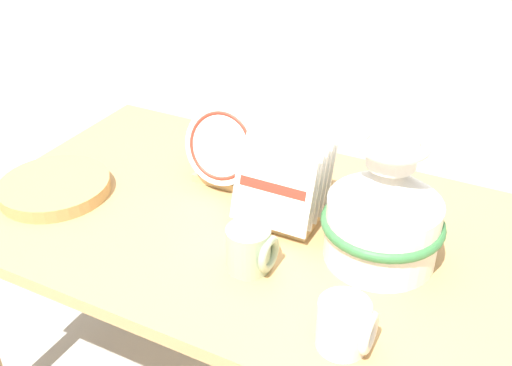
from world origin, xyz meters
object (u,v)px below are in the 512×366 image
(dish_rack_round_plates, at_px, (231,148))
(dish_rack_square_plates, at_px, (284,186))
(ceramic_vase, at_px, (385,210))
(wicker_charger_stack, at_px, (55,187))
(mug_cream_glaze, at_px, (346,326))
(mug_sage_glaze, at_px, (251,249))

(dish_rack_round_plates, bearing_deg, dish_rack_square_plates, -26.94)
(ceramic_vase, relative_size, dish_rack_square_plates, 1.40)
(dish_rack_round_plates, bearing_deg, wicker_charger_stack, -143.77)
(dish_rack_square_plates, distance_m, mug_cream_glaze, 0.44)
(dish_rack_round_plates, relative_size, mug_cream_glaze, 2.11)
(ceramic_vase, distance_m, mug_cream_glaze, 0.30)
(dish_rack_square_plates, relative_size, wicker_charger_stack, 0.75)
(mug_sage_glaze, relative_size, mug_cream_glaze, 1.00)
(wicker_charger_stack, xyz_separation_m, mug_sage_glaze, (0.60, -0.04, 0.03))
(ceramic_vase, xyz_separation_m, dish_rack_round_plates, (-0.46, 0.15, -0.03))
(ceramic_vase, xyz_separation_m, dish_rack_square_plates, (-0.26, 0.05, -0.04))
(mug_cream_glaze, bearing_deg, wicker_charger_stack, 169.43)
(dish_rack_square_plates, relative_size, mug_sage_glaze, 2.00)
(wicker_charger_stack, bearing_deg, ceramic_vase, 8.67)
(ceramic_vase, bearing_deg, dish_rack_square_plates, 169.91)
(ceramic_vase, xyz_separation_m, mug_sage_glaze, (-0.24, -0.17, -0.08))
(dish_rack_round_plates, xyz_separation_m, dish_rack_square_plates, (0.20, -0.10, -0.01))
(wicker_charger_stack, relative_size, mug_sage_glaze, 2.67)
(ceramic_vase, xyz_separation_m, mug_cream_glaze, (0.02, -0.29, -0.08))
(wicker_charger_stack, distance_m, mug_cream_glaze, 0.88)
(mug_sage_glaze, bearing_deg, ceramic_vase, 34.53)
(dish_rack_square_plates, bearing_deg, mug_cream_glaze, -50.20)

